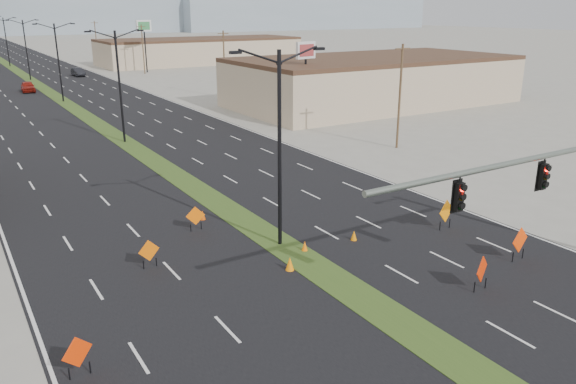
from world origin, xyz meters
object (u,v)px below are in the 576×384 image
car_mid (78,72)px  streetlight_4 (6,40)px  construction_sign_3 (482,270)px  construction_sign_4 (446,212)px  streetlight_0 (280,144)px  construction_sign_0 (77,354)px  construction_sign_5 (520,241)px  construction_sign_1 (149,252)px  signal_mast (568,179)px  streetlight_1 (119,83)px  pole_sign_east_far (144,30)px  cone_2 (354,235)px  streetlight_2 (58,60)px  cone_0 (290,264)px  car_left (28,87)px  streetlight_3 (26,48)px  pole_sign_east_near (306,57)px  construction_sign_2 (195,217)px  cone_1 (305,246)px  cone_3 (203,215)px

car_mid → streetlight_4: bearing=103.9°
construction_sign_3 → construction_sign_4: construction_sign_4 is taller
streetlight_0 → streetlight_4: (0.00, 112.00, 0.00)m
construction_sign_0 → construction_sign_5: size_ratio=0.88×
streetlight_0 → construction_sign_1: (-6.73, 0.90, -4.58)m
signal_mast → streetlight_1: bearing=102.7°
construction_sign_4 → pole_sign_east_far: 89.45m
cone_2 → streetlight_0: bearing=156.1°
signal_mast → cone_2: (-4.91, 8.38, -4.51)m
streetlight_2 → cone_0: bearing=-91.2°
construction_sign_0 → cone_0: 10.78m
construction_sign_5 → car_mid: bearing=82.8°
construction_sign_3 → car_left: bearing=74.3°
streetlight_3 → car_left: streetlight_3 is taller
construction_sign_1 → pole_sign_east_near: bearing=38.1°
signal_mast → construction_sign_5: (0.38, 2.12, -3.76)m
streetlight_2 → cone_2: 57.96m
pole_sign_east_far → construction_sign_0: bearing=-124.6°
construction_sign_4 → pole_sign_east_near: (11.83, 32.09, 5.76)m
streetlight_1 → construction_sign_2: size_ratio=7.03×
streetlight_2 → construction_sign_3: size_ratio=6.03×
streetlight_4 → pole_sign_east_near: streetlight_4 is taller
streetlight_1 → cone_1: (0.63, -29.41, -5.14)m
signal_mast → streetlight_4: streetlight_4 is taller
streetlight_4 → pole_sign_east_far: (21.21, -26.72, 2.55)m
signal_mast → streetlight_3: size_ratio=1.63×
construction_sign_4 → cone_0: 10.20m
streetlight_0 → cone_0: 5.96m
signal_mast → cone_1: size_ratio=29.40×
streetlight_1 → car_mid: size_ratio=2.27×
construction_sign_1 → cone_1: size_ratio=2.59×
construction_sign_0 → cone_3: (9.51, 11.54, -0.62)m
streetlight_0 → car_mid: size_ratio=2.27×
car_left → construction_sign_0: (-8.95, -74.39, 0.13)m
streetlight_4 → cone_1: (0.63, -113.41, -5.14)m
cone_3 → pole_sign_east_far: bearing=73.8°
construction_sign_4 → streetlight_4: bearing=82.5°
cone_3 → cone_0: bearing=-84.6°
pole_sign_east_near → pole_sign_east_far: size_ratio=0.86×
cone_3 → cone_2: bearing=-51.7°
cone_1 → pole_sign_east_near: bearing=56.4°
signal_mast → streetlight_4: size_ratio=1.63×
construction_sign_4 → cone_2: (-5.33, 1.44, -0.75)m
construction_sign_5 → signal_mast: bearing=-107.7°
construction_sign_0 → cone_1: 12.99m
construction_sign_1 → cone_1: bearing=-24.9°
signal_mast → cone_2: size_ratio=28.93×
streetlight_3 → pole_sign_east_near: size_ratio=1.19×
car_left → cone_2: 70.27m
car_left → construction_sign_2: (-0.44, -64.23, 0.05)m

